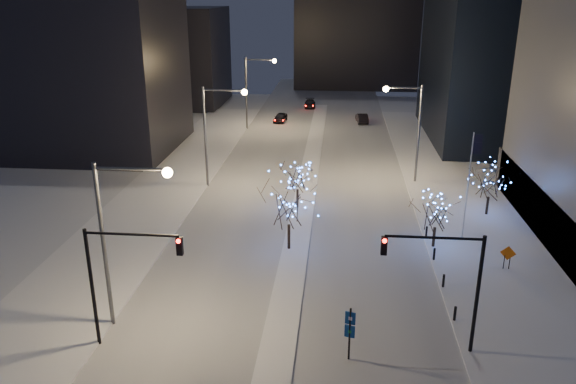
# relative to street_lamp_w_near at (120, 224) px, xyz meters

# --- Properties ---
(ground) EXTENTS (160.00, 160.00, 0.00)m
(ground) POSITION_rel_street_lamp_w_near_xyz_m (8.94, -2.00, -6.50)
(ground) COLOR silver
(ground) RESTS_ON ground
(road) EXTENTS (20.00, 130.00, 0.02)m
(road) POSITION_rel_street_lamp_w_near_xyz_m (8.94, 33.00, -6.49)
(road) COLOR silver
(road) RESTS_ON ground
(median) EXTENTS (2.00, 80.00, 0.15)m
(median) POSITION_rel_street_lamp_w_near_xyz_m (8.94, 28.00, -6.42)
(median) COLOR white
(median) RESTS_ON ground
(east_sidewalk) EXTENTS (10.00, 90.00, 0.15)m
(east_sidewalk) POSITION_rel_street_lamp_w_near_xyz_m (23.94, 18.00, -6.42)
(east_sidewalk) COLOR white
(east_sidewalk) RESTS_ON ground
(west_sidewalk) EXTENTS (8.00, 90.00, 0.15)m
(west_sidewalk) POSITION_rel_street_lamp_w_near_xyz_m (-5.06, 18.00, -6.42)
(west_sidewalk) COLOR white
(west_sidewalk) RESTS_ON ground
(filler_west_near) EXTENTS (22.00, 18.00, 24.00)m
(filler_west_near) POSITION_rel_street_lamp_w_near_xyz_m (-19.06, 38.00, 5.50)
(filler_west_near) COLOR black
(filler_west_near) RESTS_ON ground
(filler_west_far) EXTENTS (18.00, 16.00, 16.00)m
(filler_west_far) POSITION_rel_street_lamp_w_near_xyz_m (-17.06, 68.00, 1.50)
(filler_west_far) COLOR black
(filler_west_far) RESTS_ON ground
(street_lamp_w_near) EXTENTS (4.40, 0.56, 10.00)m
(street_lamp_w_near) POSITION_rel_street_lamp_w_near_xyz_m (0.00, 0.00, 0.00)
(street_lamp_w_near) COLOR #595E66
(street_lamp_w_near) RESTS_ON ground
(street_lamp_w_mid) EXTENTS (4.40, 0.56, 10.00)m
(street_lamp_w_mid) POSITION_rel_street_lamp_w_near_xyz_m (0.00, 25.00, 0.00)
(street_lamp_w_mid) COLOR #595E66
(street_lamp_w_mid) RESTS_ON ground
(street_lamp_w_far) EXTENTS (4.40, 0.56, 10.00)m
(street_lamp_w_far) POSITION_rel_street_lamp_w_near_xyz_m (0.00, 50.00, 0.00)
(street_lamp_w_far) COLOR #595E66
(street_lamp_w_far) RESTS_ON ground
(street_lamp_east) EXTENTS (3.90, 0.56, 10.00)m
(street_lamp_east) POSITION_rel_street_lamp_w_near_xyz_m (19.02, 28.00, -0.05)
(street_lamp_east) COLOR #595E66
(street_lamp_east) RESTS_ON ground
(traffic_signal_west) EXTENTS (5.26, 0.43, 7.00)m
(traffic_signal_west) POSITION_rel_street_lamp_w_near_xyz_m (0.50, -2.00, -1.74)
(traffic_signal_west) COLOR black
(traffic_signal_west) RESTS_ON ground
(traffic_signal_east) EXTENTS (5.26, 0.43, 7.00)m
(traffic_signal_east) POSITION_rel_street_lamp_w_near_xyz_m (17.88, -1.00, -1.74)
(traffic_signal_east) COLOR black
(traffic_signal_east) RESTS_ON ground
(flagpoles) EXTENTS (1.35, 2.60, 8.00)m
(flagpoles) POSITION_rel_street_lamp_w_near_xyz_m (22.30, 15.25, -1.70)
(flagpoles) COLOR silver
(flagpoles) RESTS_ON east_sidewalk
(bollards) EXTENTS (0.16, 12.16, 0.90)m
(bollards) POSITION_rel_street_lamp_w_near_xyz_m (19.14, 8.00, -5.90)
(bollards) COLOR black
(bollards) RESTS_ON east_sidewalk
(car_near) EXTENTS (2.09, 4.11, 1.34)m
(car_near) POSITION_rel_street_lamp_w_near_xyz_m (3.23, 54.78, -5.83)
(car_near) COLOR black
(car_near) RESTS_ON ground
(car_mid) EXTENTS (1.93, 4.34, 1.39)m
(car_mid) POSITION_rel_street_lamp_w_near_xyz_m (15.39, 55.46, -5.81)
(car_mid) COLOR black
(car_mid) RESTS_ON ground
(car_far) EXTENTS (1.98, 4.44, 1.26)m
(car_far) POSITION_rel_street_lamp_w_near_xyz_m (7.07, 66.18, -5.87)
(car_far) COLOR black
(car_far) RESTS_ON ground
(holiday_tree_median_near) EXTENTS (5.60, 5.60, 5.62)m
(holiday_tree_median_near) POSITION_rel_street_lamp_w_near_xyz_m (8.44, 10.94, -2.74)
(holiday_tree_median_near) COLOR black
(holiday_tree_median_near) RESTS_ON median
(holiday_tree_median_far) EXTENTS (4.34, 4.34, 4.42)m
(holiday_tree_median_far) POSITION_rel_street_lamp_w_near_xyz_m (8.44, 19.62, -3.42)
(holiday_tree_median_far) COLOR black
(holiday_tree_median_far) RESTS_ON median
(holiday_tree_plaza_near) EXTENTS (4.45, 4.45, 4.36)m
(holiday_tree_plaza_near) POSITION_rel_street_lamp_w_near_xyz_m (19.44, 12.32, -3.53)
(holiday_tree_plaza_near) COLOR black
(holiday_tree_plaza_near) RESTS_ON east_sidewalk
(holiday_tree_plaza_far) EXTENTS (4.39, 4.39, 4.90)m
(holiday_tree_plaza_far) POSITION_rel_street_lamp_w_near_xyz_m (25.09, 19.45, -3.26)
(holiday_tree_plaza_far) COLOR black
(holiday_tree_plaza_far) RESTS_ON east_sidewalk
(wayfinding_sign) EXTENTS (0.55, 0.22, 3.13)m
(wayfinding_sign) POSITION_rel_street_lamp_w_near_xyz_m (12.83, -2.14, -4.58)
(wayfinding_sign) COLOR black
(wayfinding_sign) RESTS_ON ground
(construction_sign) EXTENTS (1.04, 0.33, 1.76)m
(construction_sign) POSITION_rel_street_lamp_w_near_xyz_m (23.99, 9.00, -5.29)
(construction_sign) COLOR black
(construction_sign) RESTS_ON east_sidewalk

